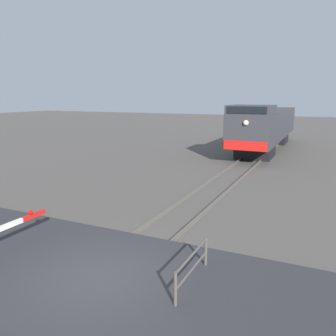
# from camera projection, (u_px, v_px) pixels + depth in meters

# --- Properties ---
(ground_plane) EXTENTS (160.00, 160.00, 0.00)m
(ground_plane) POSITION_uv_depth(u_px,v_px,m) (99.00, 282.00, 8.72)
(ground_plane) COLOR #514C47
(rail_track_left) EXTENTS (0.08, 80.00, 0.15)m
(rail_track_left) POSITION_uv_depth(u_px,v_px,m) (77.00, 274.00, 9.00)
(rail_track_left) COLOR #59544C
(rail_track_left) RESTS_ON ground_plane
(rail_track_right) EXTENTS (0.08, 80.00, 0.15)m
(rail_track_right) POSITION_uv_depth(u_px,v_px,m) (123.00, 286.00, 8.40)
(rail_track_right) COLOR #59544C
(rail_track_right) RESTS_ON ground_plane
(road_surface) EXTENTS (36.00, 5.63, 0.15)m
(road_surface) POSITION_uv_depth(u_px,v_px,m) (99.00, 280.00, 8.70)
(road_surface) COLOR #2D2D30
(road_surface) RESTS_ON ground_plane
(locomotive) EXTENTS (3.09, 17.10, 4.06)m
(locomotive) POSITION_uv_depth(u_px,v_px,m) (266.00, 126.00, 30.04)
(locomotive) COLOR black
(locomotive) RESTS_ON ground_plane
(guard_railing) EXTENTS (0.08, 2.12, 0.95)m
(guard_railing) POSITION_uv_depth(u_px,v_px,m) (192.00, 266.00, 8.31)
(guard_railing) COLOR #4C4742
(guard_railing) RESTS_ON ground_plane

